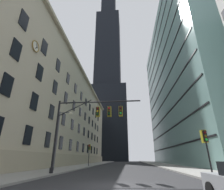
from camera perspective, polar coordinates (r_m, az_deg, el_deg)
ground_plane at (r=10.56m, az=1.51°, el=-29.64°), size 102.00×160.00×0.10m
station_building at (r=44.66m, az=-19.08°, el=-6.64°), size 13.80×69.88×23.97m
dark_skyscraper at (r=109.40m, az=-1.34°, el=9.87°), size 22.93×22.93×199.75m
glass_office_midrise at (r=52.09m, az=26.48°, el=3.61°), size 17.79×49.01×43.02m
traffic_signal_mast at (r=17.07m, az=-6.54°, el=-7.80°), size 8.92×0.63×7.24m
traffic_light_near_right at (r=15.96m, az=29.92°, el=-13.23°), size 0.40×0.63×3.55m
traffic_light_far_left at (r=33.18m, az=-8.01°, el=-18.12°), size 0.40×0.63×3.87m
street_lamppost at (r=21.93m, az=-18.07°, el=-12.85°), size 1.86×0.32×7.05m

